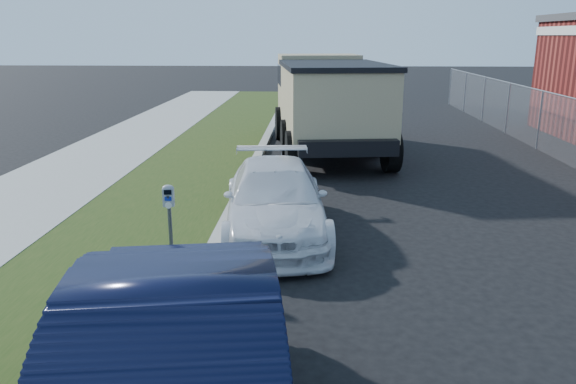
{
  "coord_description": "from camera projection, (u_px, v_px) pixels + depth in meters",
  "views": [
    {
      "loc": [
        -0.99,
        -7.69,
        3.43
      ],
      "look_at": [
        -1.4,
        1.0,
        1.0
      ],
      "focal_mm": 35.0,
      "sensor_mm": 36.0,
      "label": 1
    }
  ],
  "objects": [
    {
      "name": "ground",
      "position": [
        379.0,
        277.0,
        8.28
      ],
      "size": [
        120.0,
        120.0,
        0.0
      ],
      "primitive_type": "plane",
      "color": "black",
      "rests_on": "ground"
    },
    {
      "name": "parking_meter",
      "position": [
        169.0,
        207.0,
        8.19
      ],
      "size": [
        0.18,
        0.13,
        1.23
      ],
      "rotation": [
        0.0,
        0.0,
        0.12
      ],
      "color": "#3F4247",
      "rests_on": "ground"
    },
    {
      "name": "dump_truck",
      "position": [
        327.0,
        99.0,
        16.95
      ],
      "size": [
        3.62,
        7.49,
        2.83
      ],
      "rotation": [
        0.0,
        0.0,
        0.12
      ],
      "color": "black",
      "rests_on": "ground"
    },
    {
      "name": "white_wagon",
      "position": [
        276.0,
        200.0,
        9.95
      ],
      "size": [
        2.17,
        4.46,
        1.25
      ],
      "primitive_type": "imported",
      "rotation": [
        0.0,
        0.0,
        0.1
      ],
      "color": "silver",
      "rests_on": "ground"
    },
    {
      "name": "streetside",
      "position": [
        67.0,
        223.0,
        10.43
      ],
      "size": [
        6.12,
        50.0,
        0.15
      ],
      "color": "gray",
      "rests_on": "ground"
    }
  ]
}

